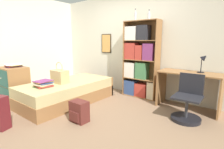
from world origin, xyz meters
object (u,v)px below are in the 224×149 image
object	(u,v)px
backpack	(79,112)
handbag	(60,76)
bookcase	(139,62)
magazine_pile_on_dresser	(13,65)
desk	(189,84)
desk_chair	(187,106)
book_stack_on_bed	(43,84)
desk_lamp	(204,60)
bottle_brown	(149,16)
bed	(68,92)
dresser	(14,85)
bottle_green	(135,16)

from	to	relation	value
backpack	handbag	bearing A→B (deg)	160.67
handbag	backpack	xyz separation A→B (m)	(1.01, -0.35, -0.44)
handbag	bookcase	distance (m)	1.91
magazine_pile_on_dresser	desk	world-z (taller)	magazine_pile_on_dresser
bookcase	desk	size ratio (longest dim) A/B	1.56
desk	desk_chair	world-z (taller)	desk_chair
book_stack_on_bed	magazine_pile_on_dresser	size ratio (longest dim) A/B	1.05
book_stack_on_bed	bookcase	distance (m)	2.25
desk_lamp	backpack	bearing A→B (deg)	-129.23
desk_lamp	bottle_brown	bearing A→B (deg)	179.63
bed	desk_chair	bearing A→B (deg)	16.39
dresser	handbag	bearing A→B (deg)	31.01
desk	desk_lamp	xyz separation A→B (m)	(0.21, 0.09, 0.48)
book_stack_on_bed	desk_lamp	xyz separation A→B (m)	(2.53, 1.92, 0.48)
bed	bottle_green	size ratio (longest dim) A/B	7.30
desk_chair	bottle_brown	bearing A→B (deg)	150.65
handbag	backpack	distance (m)	1.16
bed	bookcase	distance (m)	1.85
desk_lamp	desk_chair	bearing A→B (deg)	-96.73
bookcase	desk_chair	size ratio (longest dim) A/B	2.29
bookcase	bottle_brown	size ratio (longest dim) A/B	8.51
bottle_green	desk_chair	distance (m)	2.38
dresser	desk_lamp	xyz separation A→B (m)	(3.49, 2.09, 0.61)
bed	desk	bearing A→B (deg)	28.58
magazine_pile_on_dresser	bottle_brown	xyz separation A→B (m)	(2.29, 2.06, 1.10)
backpack	bookcase	bearing A→B (deg)	87.14
bed	book_stack_on_bed	world-z (taller)	book_stack_on_bed
magazine_pile_on_dresser	bottle_green	size ratio (longest dim) A/B	1.26
bookcase	dresser	bearing A→B (deg)	-134.22
dresser	bottle_brown	world-z (taller)	bottle_brown
backpack	bed	bearing A→B (deg)	151.82
handbag	bottle_green	world-z (taller)	bottle_green
handbag	bookcase	xyz separation A→B (m)	(1.10, 1.54, 0.24)
dresser	bookcase	xyz separation A→B (m)	(2.06, 2.12, 0.46)
bed	desk_lamp	xyz separation A→B (m)	(2.51, 1.34, 0.78)
dresser	bookcase	world-z (taller)	bookcase
backpack	bottle_brown	bearing A→B (deg)	80.26
bed	bottle_brown	world-z (taller)	bottle_brown
backpack	desk	bearing A→B (deg)	53.48
bottle_brown	desk_lamp	bearing A→B (deg)	-0.37
desk_lamp	backpack	world-z (taller)	desk_lamp
bottle_green	backpack	world-z (taller)	bottle_green
desk_lamp	bottle_green	bearing A→B (deg)	178.48
dresser	magazine_pile_on_dresser	bearing A→B (deg)	100.99
bed	magazine_pile_on_dresser	world-z (taller)	magazine_pile_on_dresser
magazine_pile_on_dresser	bookcase	world-z (taller)	bookcase
bed	bottle_green	xyz separation A→B (m)	(0.93, 1.39, 1.74)
bed	desk	distance (m)	2.64
handbag	backpack	size ratio (longest dim) A/B	1.26
bookcase	backpack	world-z (taller)	bookcase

